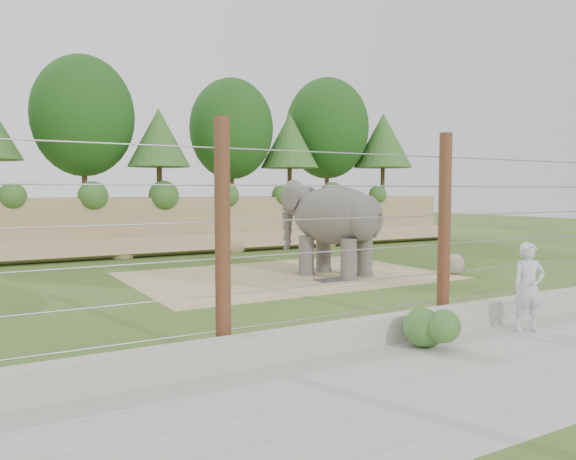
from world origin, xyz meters
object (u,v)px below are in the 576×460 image
stone_ball (454,264)px  barrier_fence (444,230)px  elephant (336,229)px  zookeeper (529,287)px

stone_ball → barrier_fence: 7.55m
elephant → barrier_fence: (-1.90, -6.67, 0.45)m
barrier_fence → zookeeper: 1.98m
elephant → zookeeper: elephant is taller
stone_ball → barrier_fence: (-5.50, -4.90, 1.64)m
barrier_fence → zookeeper: size_ratio=11.38×
barrier_fence → elephant: bearing=74.1°
elephant → barrier_fence: barrier_fence is taller
elephant → barrier_fence: 6.95m
stone_ball → elephant: bearing=153.8°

